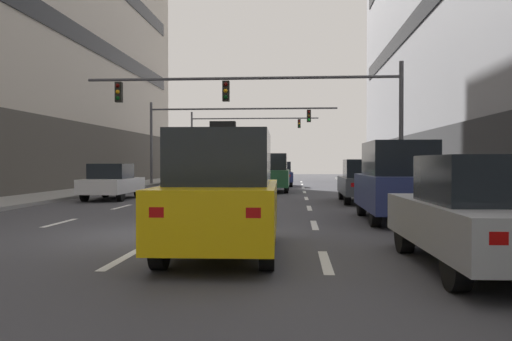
# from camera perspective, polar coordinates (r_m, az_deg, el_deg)

# --- Properties ---
(ground_plane) EXTENTS (120.00, 120.00, 0.00)m
(ground_plane) POSITION_cam_1_polar(r_m,az_deg,el_deg) (12.01, -9.70, -6.83)
(ground_plane) COLOR #424247
(lane_stripe_l1_s4) EXTENTS (0.16, 2.00, 0.01)m
(lane_stripe_l1_s4) POSITION_cam_1_polar(r_m,az_deg,el_deg) (15.01, -20.43, -5.31)
(lane_stripe_l1_s4) COLOR silver
(lane_stripe_l1_s4) RESTS_ON ground
(lane_stripe_l1_s5) EXTENTS (0.16, 2.00, 0.01)m
(lane_stripe_l1_s5) POSITION_cam_1_polar(r_m,az_deg,el_deg) (19.64, -14.31, -3.83)
(lane_stripe_l1_s5) COLOR silver
(lane_stripe_l1_s5) RESTS_ON ground
(lane_stripe_l1_s6) EXTENTS (0.16, 2.00, 0.01)m
(lane_stripe_l1_s6) POSITION_cam_1_polar(r_m,az_deg,el_deg) (24.42, -10.56, -2.90)
(lane_stripe_l1_s6) COLOR silver
(lane_stripe_l1_s6) RESTS_ON ground
(lane_stripe_l1_s7) EXTENTS (0.16, 2.00, 0.01)m
(lane_stripe_l1_s7) POSITION_cam_1_polar(r_m,az_deg,el_deg) (29.27, -8.05, -2.26)
(lane_stripe_l1_s7) COLOR silver
(lane_stripe_l1_s7) RESTS_ON ground
(lane_stripe_l1_s8) EXTENTS (0.16, 2.00, 0.01)m
(lane_stripe_l1_s8) POSITION_cam_1_polar(r_m,az_deg,el_deg) (34.16, -6.25, -1.81)
(lane_stripe_l1_s8) COLOR silver
(lane_stripe_l1_s8) RESTS_ON ground
(lane_stripe_l1_s9) EXTENTS (0.16, 2.00, 0.01)m
(lane_stripe_l1_s9) POSITION_cam_1_polar(r_m,az_deg,el_deg) (39.09, -4.91, -1.46)
(lane_stripe_l1_s9) COLOR silver
(lane_stripe_l1_s9) RESTS_ON ground
(lane_stripe_l1_s10) EXTENTS (0.16, 2.00, 0.01)m
(lane_stripe_l1_s10) POSITION_cam_1_polar(r_m,az_deg,el_deg) (44.03, -3.87, -1.20)
(lane_stripe_l1_s10) COLOR silver
(lane_stripe_l1_s10) RESTS_ON ground
(lane_stripe_l2_s3) EXTENTS (0.16, 2.00, 0.01)m
(lane_stripe_l2_s3) POSITION_cam_1_polar(r_m,az_deg,el_deg) (9.16, -14.30, -9.24)
(lane_stripe_l2_s3) COLOR silver
(lane_stripe_l2_s3) RESTS_ON ground
(lane_stripe_l2_s4) EXTENTS (0.16, 2.00, 0.01)m
(lane_stripe_l2_s4) POSITION_cam_1_polar(r_m,az_deg,el_deg) (13.95, -7.70, -5.74)
(lane_stripe_l2_s4) COLOR silver
(lane_stripe_l2_s4) RESTS_ON ground
(lane_stripe_l2_s5) EXTENTS (0.16, 2.00, 0.01)m
(lane_stripe_l2_s5) POSITION_cam_1_polar(r_m,az_deg,el_deg) (18.84, -4.53, -4.00)
(lane_stripe_l2_s5) COLOR silver
(lane_stripe_l2_s5) RESTS_ON ground
(lane_stripe_l2_s6) EXTENTS (0.16, 2.00, 0.01)m
(lane_stripe_l2_s6) POSITION_cam_1_polar(r_m,az_deg,el_deg) (23.78, -2.68, -2.98)
(lane_stripe_l2_s6) COLOR silver
(lane_stripe_l2_s6) RESTS_ON ground
(lane_stripe_l2_s7) EXTENTS (0.16, 2.00, 0.01)m
(lane_stripe_l2_s7) POSITION_cam_1_polar(r_m,az_deg,el_deg) (28.74, -1.47, -2.31)
(lane_stripe_l2_s7) COLOR silver
(lane_stripe_l2_s7) RESTS_ON ground
(lane_stripe_l2_s8) EXTENTS (0.16, 2.00, 0.01)m
(lane_stripe_l2_s8) POSITION_cam_1_polar(r_m,az_deg,el_deg) (33.71, -0.62, -1.84)
(lane_stripe_l2_s8) COLOR silver
(lane_stripe_l2_s8) RESTS_ON ground
(lane_stripe_l2_s9) EXTENTS (0.16, 2.00, 0.01)m
(lane_stripe_l2_s9) POSITION_cam_1_polar(r_m,az_deg,el_deg) (38.69, 0.02, -1.49)
(lane_stripe_l2_s9) COLOR silver
(lane_stripe_l2_s9) RESTS_ON ground
(lane_stripe_l2_s10) EXTENTS (0.16, 2.00, 0.01)m
(lane_stripe_l2_s10) POSITION_cam_1_polar(r_m,az_deg,el_deg) (43.67, 0.51, -1.21)
(lane_stripe_l2_s10) COLOR silver
(lane_stripe_l2_s10) RESTS_ON ground
(lane_stripe_l3_s3) EXTENTS (0.16, 2.00, 0.01)m
(lane_stripe_l3_s3) POSITION_cam_1_polar(r_m,az_deg,el_deg) (8.71, 7.52, -9.75)
(lane_stripe_l3_s3) COLOR silver
(lane_stripe_l3_s3) RESTS_ON ground
(lane_stripe_l3_s4) EXTENTS (0.16, 2.00, 0.01)m
(lane_stripe_l3_s4) POSITION_cam_1_polar(r_m,az_deg,el_deg) (13.65, 6.33, -5.88)
(lane_stripe_l3_s4) COLOR silver
(lane_stripe_l3_s4) RESTS_ON ground
(lane_stripe_l3_s5) EXTENTS (0.16, 2.00, 0.01)m
(lane_stripe_l3_s5) POSITION_cam_1_polar(r_m,az_deg,el_deg) (18.63, 5.78, -4.06)
(lane_stripe_l3_s5) COLOR silver
(lane_stripe_l3_s5) RESTS_ON ground
(lane_stripe_l3_s6) EXTENTS (0.16, 2.00, 0.01)m
(lane_stripe_l3_s6) POSITION_cam_1_polar(r_m,az_deg,el_deg) (23.61, 5.47, -3.01)
(lane_stripe_l3_s6) COLOR silver
(lane_stripe_l3_s6) RESTS_ON ground
(lane_stripe_l3_s7) EXTENTS (0.16, 2.00, 0.01)m
(lane_stripe_l3_s7) POSITION_cam_1_polar(r_m,az_deg,el_deg) (28.60, 5.26, -2.33)
(lane_stripe_l3_s7) COLOR silver
(lane_stripe_l3_s7) RESTS_ON ground
(lane_stripe_l3_s8) EXTENTS (0.16, 2.00, 0.01)m
(lane_stripe_l3_s8) POSITION_cam_1_polar(r_m,az_deg,el_deg) (33.59, 5.12, -1.85)
(lane_stripe_l3_s8) COLOR silver
(lane_stripe_l3_s8) RESTS_ON ground
(lane_stripe_l3_s9) EXTENTS (0.16, 2.00, 0.01)m
(lane_stripe_l3_s9) POSITION_cam_1_polar(r_m,az_deg,el_deg) (38.59, 5.01, -1.50)
(lane_stripe_l3_s9) COLOR silver
(lane_stripe_l3_s9) RESTS_ON ground
(lane_stripe_l3_s10) EXTENTS (0.16, 2.00, 0.01)m
(lane_stripe_l3_s10) POSITION_cam_1_polar(r_m,az_deg,el_deg) (43.58, 4.93, -1.22)
(lane_stripe_l3_s10) COLOR silver
(lane_stripe_l3_s10) RESTS_ON ground
(car_driving_0) EXTENTS (2.07, 4.61, 2.20)m
(car_driving_0) POSITION_cam_1_polar(r_m,az_deg,el_deg) (37.28, -7.86, 0.09)
(car_driving_0) COLOR black
(car_driving_0) RESTS_ON ground
(taxi_driving_1) EXTENTS (1.97, 4.48, 2.33)m
(taxi_driving_1) POSITION_cam_1_polar(r_m,az_deg,el_deg) (9.23, -3.59, -2.49)
(taxi_driving_1) COLOR black
(taxi_driving_1) RESTS_ON ground
(car_driving_2) EXTENTS (2.05, 4.49, 1.65)m
(car_driving_2) POSITION_cam_1_polar(r_m,az_deg,el_deg) (35.55, 2.42, -0.39)
(car_driving_2) COLOR black
(car_driving_2) RESTS_ON ground
(car_driving_3) EXTENTS (1.82, 4.18, 1.56)m
(car_driving_3) POSITION_cam_1_polar(r_m,az_deg,el_deg) (23.66, -15.29, -1.19)
(car_driving_3) COLOR black
(car_driving_3) RESTS_ON ground
(car_driving_4) EXTENTS (1.80, 4.30, 2.08)m
(car_driving_4) POSITION_cam_1_polar(r_m,az_deg,el_deg) (28.63, 1.78, -0.26)
(car_driving_4) COLOR black
(car_driving_4) RESTS_ON ground
(car_parked_1) EXTENTS (2.02, 4.62, 1.72)m
(car_parked_1) POSITION_cam_1_polar(r_m,az_deg,el_deg) (8.58, 23.40, -4.31)
(car_parked_1) COLOR black
(car_parked_1) RESTS_ON ground
(car_parked_2) EXTENTS (1.89, 4.50, 2.18)m
(car_parked_2) POSITION_cam_1_polar(r_m,az_deg,el_deg) (14.94, 15.10, -1.17)
(car_parked_2) COLOR black
(car_parked_2) RESTS_ON ground
(car_parked_3) EXTENTS (1.98, 4.62, 1.72)m
(car_parked_3) POSITION_cam_1_polar(r_m,az_deg,el_deg) (21.58, 11.75, -1.15)
(car_parked_3) COLOR black
(car_parked_3) RESTS_ON ground
(traffic_signal_0) EXTENTS (13.03, 0.35, 5.55)m
(traffic_signal_0) POSITION_cam_1_polar(r_m,az_deg,el_deg) (21.78, 2.31, 7.62)
(traffic_signal_0) COLOR #4C4C51
(traffic_signal_0) RESTS_ON sidewalk_right
(traffic_signal_1) EXTENTS (12.94, 0.35, 5.64)m
(traffic_signal_1) POSITION_cam_1_polar(r_m,az_deg,el_deg) (36.51, -4.46, 5.01)
(traffic_signal_1) COLOR #4C4C51
(traffic_signal_1) RESTS_ON sidewalk_left
(traffic_signal_2) EXTENTS (12.28, 0.34, 6.34)m
(traffic_signal_2) POSITION_cam_1_polar(r_m,az_deg,el_deg) (50.82, -2.52, 4.26)
(traffic_signal_2) COLOR #4C4C51
(traffic_signal_2) RESTS_ON sidewalk_left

